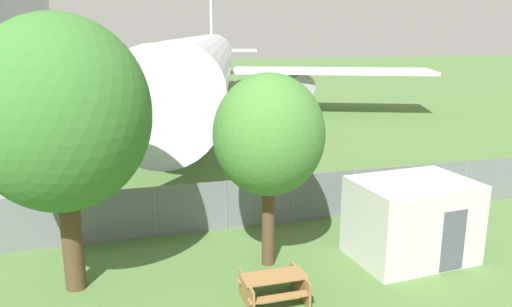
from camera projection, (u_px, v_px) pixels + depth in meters
perimeter_fence at (292, 199)px, 18.70m from camera, size 56.07×0.07×1.84m
airplane at (203, 65)px, 41.38m from camera, size 39.19×48.51×13.64m
portable_cabin at (411, 220)px, 15.70m from camera, size 3.79×2.84×2.54m
picnic_bench_near_cabin at (274, 285)px, 13.25m from camera, size 1.72×1.42×0.76m
tree_near_hangar at (60, 115)px, 12.90m from camera, size 4.70×4.70×7.55m
tree_behind_benches at (269, 136)px, 14.57m from camera, size 3.30×3.30×5.91m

